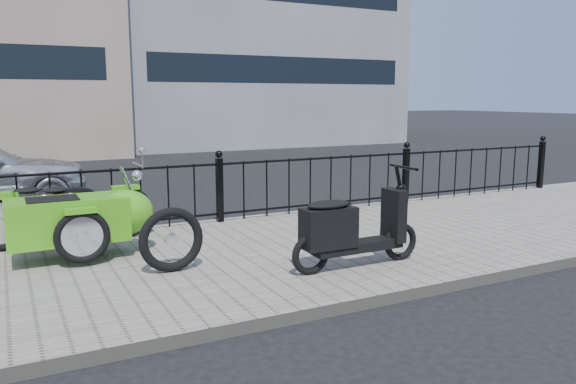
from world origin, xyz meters
TOP-DOWN VIEW (x-y plane):
  - ground at (0.00, 0.00)m, footprint 120.00×120.00m
  - sidewalk at (0.00, -0.50)m, footprint 30.00×3.80m
  - curb at (0.00, 1.44)m, footprint 30.00×0.10m
  - iron_fence at (0.00, 1.30)m, footprint 14.11×0.11m
  - motorcycle_sidecar at (-2.07, 0.34)m, footprint 2.28×1.48m
  - scooter at (0.43, -1.55)m, footprint 1.62×0.47m
  - spare_tire at (-1.32, -0.79)m, footprint 0.71×0.12m

SIDE VIEW (x-z plane):
  - ground at x=0.00m, z-range 0.00..0.00m
  - sidewalk at x=0.00m, z-range 0.00..0.12m
  - curb at x=0.00m, z-range 0.00..0.12m
  - spare_tire at x=-1.32m, z-range 0.12..0.82m
  - scooter at x=0.43m, z-range 0.00..1.10m
  - iron_fence at x=0.00m, z-range 0.05..1.12m
  - motorcycle_sidecar at x=-2.07m, z-range 0.10..1.09m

